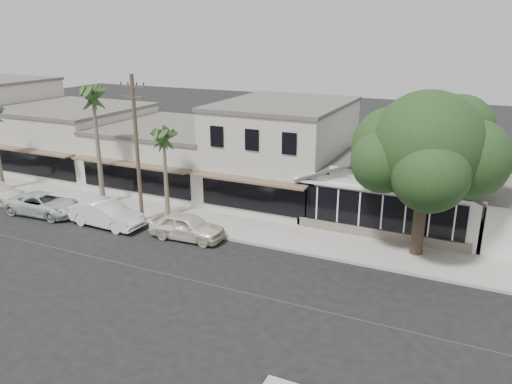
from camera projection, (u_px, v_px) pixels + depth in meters
The scene contains 13 objects.
ground at pixel (232, 290), 22.91m from camera, with size 140.00×140.00×0.00m, color black.
sidewalk_north at pixel (170, 215), 31.92m from camera, with size 90.00×3.50×0.15m, color #9E9991.
corner_shop at pixel (396, 178), 30.83m from camera, with size 10.40×8.60×5.10m.
row_building_near at pixel (283, 152), 34.74m from camera, with size 8.00×10.00×6.50m, color beige.
row_building_midnear at pixel (175, 155), 38.72m from camera, with size 10.00×10.00×4.20m, color beige.
row_building_midfar at pixel (72, 138), 42.82m from camera, with size 11.00×10.00×5.00m, color beige.
utility_pole at pixel (137, 147), 29.53m from camera, with size 1.80×0.24×9.00m.
car_0 at pixel (187, 226), 28.30m from camera, with size 1.77×4.39×1.50m, color beige.
car_1 at pixel (107, 214), 30.11m from camera, with size 1.66×4.75×1.57m, color white.
car_2 at pixel (45, 204), 32.05m from camera, with size 2.32×5.04×1.40m, color #B7C5C0.
shade_tree at pixel (426, 149), 24.84m from camera, with size 7.82×7.07×8.68m.
palm_east at pixel (163, 138), 30.14m from camera, with size 2.66×2.66×6.07m.
palm_mid at pixel (93, 98), 31.77m from camera, with size 3.15×3.15×8.39m.
Camera 1 is at (9.63, -18.00, 11.37)m, focal length 35.00 mm.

